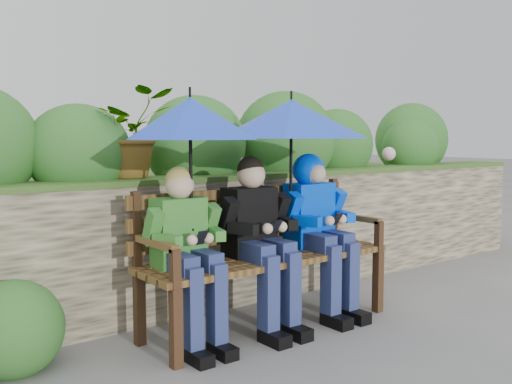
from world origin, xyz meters
TOP-DOWN VIEW (x-y plane):
  - ground at (0.00, 0.00)m, footprint 60.00×60.00m
  - garden_backdrop at (-0.01, 1.59)m, footprint 8.00×2.88m
  - park_bench at (0.08, 0.14)m, footprint 1.87×0.55m
  - boy_left at (-0.58, 0.05)m, footprint 0.48×0.56m
  - boy_middle at (-0.02, 0.04)m, footprint 0.52×0.61m
  - boy_right at (0.54, 0.06)m, footprint 0.52×0.64m
  - umbrella_left at (-0.53, 0.08)m, footprint 0.84×0.84m
  - umbrella_right at (0.32, 0.10)m, footprint 1.08×1.08m

SIDE VIEW (x-z plane):
  - ground at x=0.00m, z-range 0.00..0.00m
  - park_bench at x=0.08m, z-range 0.07..1.05m
  - garden_backdrop at x=-0.01m, z-range -0.26..1.53m
  - boy_left at x=-0.58m, z-range 0.08..1.22m
  - boy_middle at x=-0.02m, z-range 0.07..1.27m
  - boy_right at x=0.54m, z-range 0.12..1.32m
  - umbrella_left at x=-0.53m, z-range 0.99..1.89m
  - umbrella_right at x=0.32m, z-range 1.00..1.90m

